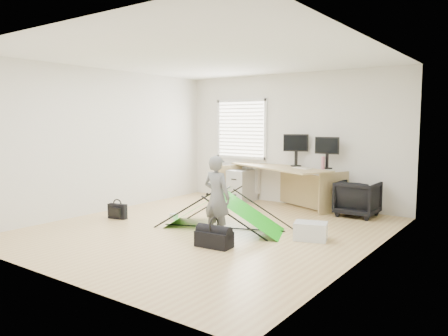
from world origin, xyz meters
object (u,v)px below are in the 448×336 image
Objects in this scene: kite at (223,210)px; duffel_bag at (214,239)px; monitor_left at (296,155)px; laptop_bag at (118,211)px; desk at (278,186)px; monitor_right at (327,157)px; person at (217,197)px; filing_cabinet at (242,185)px; thermos at (323,163)px; storage_crate at (311,231)px; office_chair at (358,199)px.

duffel_bag is (0.51, -0.91, -0.20)m from kite.
laptop_bag is at bearing -147.18° from monitor_left.
monitor_right reaches higher than desk.
person reaches higher than kite.
filing_cabinet is at bearing 112.55° from duffel_bag.
filing_cabinet is at bearing 178.85° from thermos.
kite is (-0.76, -2.33, -0.73)m from monitor_right.
person is 1.45m from storage_crate.
monitor_left reaches higher than kite.
office_chair reaches higher than laptop_bag.
monitor_left is at bearing 67.72° from desk.
person reaches higher than duffel_bag.
storage_crate is (-0.00, -1.99, -0.19)m from office_chair.
monitor_right is 2.93m from person.
thermos is (0.67, -0.20, -0.12)m from monitor_left.
duffel_bag is at bearing -98.05° from monitor_right.
person is at bearing -99.83° from thermos.
kite is (1.14, -2.25, -0.03)m from filing_cabinet.
monitor_left is at bearing 169.68° from monitor_right.
monitor_right is at bearing -29.50° from monitor_left.
person is (0.45, -2.68, 0.20)m from desk.
kite is (-1.43, -2.19, -0.01)m from office_chair.
thermos is 2.28m from storage_crate.
desk is at bearing -2.67° from filing_cabinet.
laptop_bag is (-2.20, 0.00, -0.48)m from person.
duffel_bag is (0.44, -3.33, -0.94)m from monitor_left.
laptop_bag is 2.49m from duffel_bag.
kite is 2.02m from laptop_bag.
monitor_right is at bearing 107.19° from storage_crate.
office_chair is at bearing -32.16° from monitor_left.
desk is 2.73m from person.
storage_crate is (2.56, -2.05, -0.21)m from filing_cabinet.
laptop_bag is (-0.81, -2.77, -0.21)m from filing_cabinet.
storage_crate is at bearing -71.05° from thermos.
desk is 3.52× the size of filing_cabinet.
storage_crate reaches higher than duffel_bag.
kite reaches higher than duffel_bag.
filing_cabinet is at bearing 94.97° from kite.
duffel_bag is (0.25, -0.40, -0.50)m from person.
filing_cabinet reaches higher than storage_crate.
monitor_right reaches higher than thermos.
duffel_bag is (-0.92, -3.10, -0.21)m from office_chair.
monitor_left is at bearing -9.41° from office_chair.
office_chair is 2.61m from kite.
desk reaches higher than office_chair.
monitor_left is 3.49m from duffel_bag.
kite is at bearing -108.26° from thermos.
laptop_bag is at bearing -103.58° from filing_cabinet.
desk is at bearing 129.51° from storage_crate.
storage_crate is (1.42, 0.20, -0.18)m from kite.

